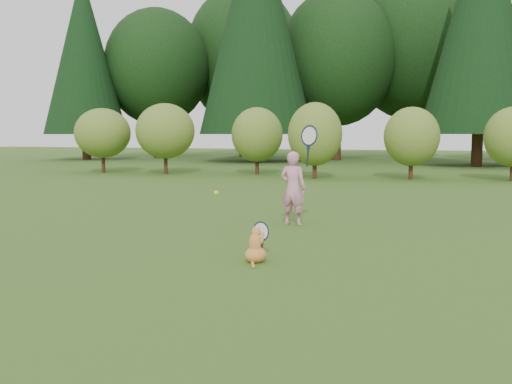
% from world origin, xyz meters
% --- Properties ---
extents(ground, '(100.00, 100.00, 0.00)m').
position_xyz_m(ground, '(0.00, 0.00, 0.00)').
color(ground, '#2A4914').
rests_on(ground, ground).
extents(shrub_row, '(28.00, 3.00, 2.80)m').
position_xyz_m(shrub_row, '(0.00, 13.00, 1.40)').
color(shrub_row, '#536920').
rests_on(shrub_row, ground).
extents(woodland_backdrop, '(48.00, 10.00, 15.00)m').
position_xyz_m(woodland_backdrop, '(0.00, 23.00, 7.50)').
color(woodland_backdrop, black).
rests_on(woodland_backdrop, ground).
extents(child, '(0.69, 0.41, 1.81)m').
position_xyz_m(child, '(0.26, 2.45, 0.64)').
color(child, pink).
rests_on(child, ground).
extents(cat, '(0.30, 0.59, 0.57)m').
position_xyz_m(cat, '(0.60, -0.31, 0.22)').
color(cat, '#BE5524').
rests_on(cat, ground).
extents(tennis_ball, '(0.06, 0.06, 0.06)m').
position_xyz_m(tennis_ball, '(-0.33, 0.66, 0.68)').
color(tennis_ball, '#A3D018').
rests_on(tennis_ball, ground).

